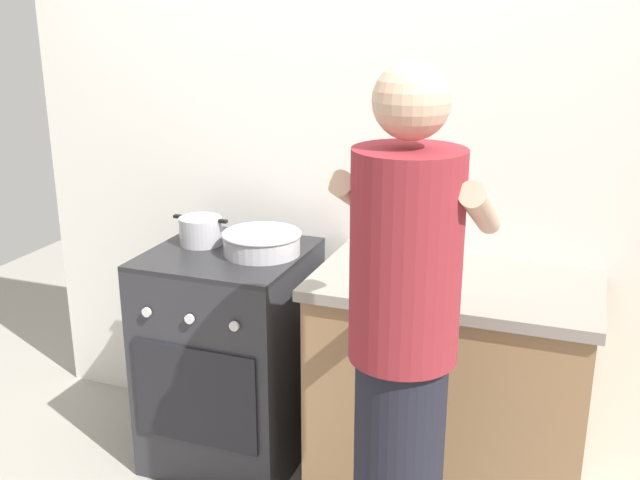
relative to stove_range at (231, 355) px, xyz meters
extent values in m
cube|color=silver|center=(0.55, 0.35, 0.80)|extent=(3.20, 0.10, 2.50)
cube|color=#99724C|center=(0.90, 0.00, -0.02)|extent=(0.96, 0.56, 0.86)
cube|color=gray|center=(0.90, 0.00, 0.43)|extent=(1.00, 0.60, 0.04)
cube|color=#2D2D33|center=(0.00, 0.00, -0.01)|extent=(0.60, 0.60, 0.88)
cube|color=#232326|center=(0.00, 0.00, 0.44)|extent=(0.60, 0.60, 0.02)
cube|color=black|center=(0.00, -0.30, -0.03)|extent=(0.51, 0.01, 0.40)
cylinder|color=silver|center=(-0.18, -0.31, 0.29)|extent=(0.04, 0.01, 0.04)
cylinder|color=silver|center=(0.00, -0.31, 0.29)|extent=(0.04, 0.01, 0.04)
cylinder|color=silver|center=(0.18, -0.31, 0.29)|extent=(0.04, 0.01, 0.04)
cylinder|color=#B2B2B7|center=(-0.14, 0.05, 0.51)|extent=(0.17, 0.17, 0.11)
cube|color=black|center=(-0.24, 0.05, 0.56)|extent=(0.04, 0.02, 0.01)
cube|color=black|center=(-0.04, 0.05, 0.56)|extent=(0.04, 0.02, 0.01)
cylinder|color=#B7B7BC|center=(0.14, 0.03, 0.49)|extent=(0.30, 0.30, 0.08)
torus|color=#B7B7BC|center=(0.14, 0.03, 0.53)|extent=(0.31, 0.31, 0.01)
cylinder|color=silver|center=(0.68, 0.20, 0.52)|extent=(0.10, 0.10, 0.14)
cylinder|color=silver|center=(0.69, 0.18, 0.59)|extent=(0.04, 0.03, 0.24)
sphere|color=silver|center=(0.69, 0.18, 0.72)|extent=(0.03, 0.03, 0.03)
cylinder|color=silver|center=(0.68, 0.20, 0.59)|extent=(0.01, 0.03, 0.24)
sphere|color=silver|center=(0.68, 0.20, 0.72)|extent=(0.03, 0.03, 0.03)
cylinder|color=#B7BABF|center=(0.70, 0.18, 0.61)|extent=(0.06, 0.06, 0.29)
sphere|color=#B7BABF|center=(0.70, 0.18, 0.77)|extent=(0.03, 0.03, 0.03)
cylinder|color=silver|center=(0.89, 0.00, 0.48)|extent=(0.04, 0.04, 0.07)
cylinder|color=red|center=(0.89, 0.00, 0.53)|extent=(0.04, 0.04, 0.02)
cylinder|color=maroon|center=(0.87, -0.65, 0.74)|extent=(0.30, 0.30, 0.58)
sphere|color=#D3AA8C|center=(0.87, -0.65, 1.15)|extent=(0.20, 0.20, 0.20)
cylinder|color=#D3AA8C|center=(0.70, -0.51, 0.85)|extent=(0.07, 0.41, 0.24)
cylinder|color=#D3AA8C|center=(1.04, -0.51, 0.85)|extent=(0.07, 0.41, 0.24)
camera|label=1|loc=(1.30, -2.47, 1.38)|focal=41.88mm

